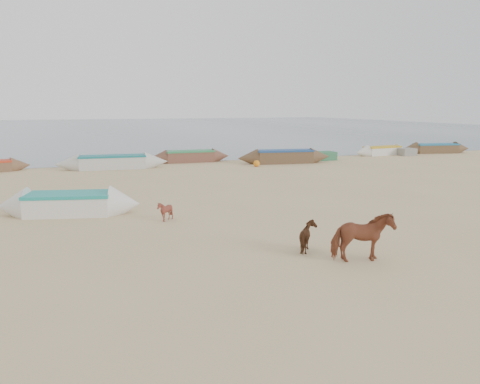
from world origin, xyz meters
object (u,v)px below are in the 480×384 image
(cow_adult, at_px, (362,237))
(calf_right, at_px, (309,237))
(near_canoe, at_px, (69,204))
(calf_front, at_px, (165,211))

(cow_adult, xyz_separation_m, calf_right, (-0.89, 1.28, -0.25))
(cow_adult, bearing_deg, near_canoe, 51.57)
(calf_front, relative_size, near_canoe, 0.14)
(near_canoe, bearing_deg, cow_adult, -35.99)
(cow_adult, xyz_separation_m, near_canoe, (-7.41, 8.56, -0.26))
(calf_right, distance_m, near_canoe, 9.77)
(cow_adult, xyz_separation_m, calf_front, (-4.13, 6.27, -0.31))
(calf_front, relative_size, calf_right, 0.87)
(cow_adult, bearing_deg, calf_right, 45.54)
(calf_front, height_order, calf_right, calf_right)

